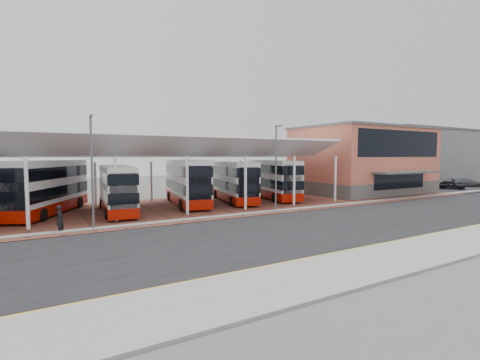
{
  "coord_description": "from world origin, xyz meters",
  "views": [
    {
      "loc": [
        -17.38,
        -20.01,
        5.26
      ],
      "look_at": [
        -1.22,
        7.47,
        3.03
      ],
      "focal_mm": 26.0,
      "sensor_mm": 36.0,
      "label": 1
    }
  ],
  "objects_px": {
    "pedestrian": "(60,219)",
    "bus_1": "(48,187)",
    "carpark_car_b": "(467,182)",
    "bus_4": "(233,182)",
    "bus_5": "(272,179)",
    "carpark_car_a": "(451,185)",
    "bus_3": "(187,182)",
    "bus_2": "(117,189)",
    "terminal": "(363,160)"
  },
  "relations": [
    {
      "from": "bus_4",
      "to": "carpark_car_a",
      "type": "bearing_deg",
      "value": 5.49
    },
    {
      "from": "bus_2",
      "to": "pedestrian",
      "type": "height_order",
      "value": "bus_2"
    },
    {
      "from": "bus_3",
      "to": "carpark_car_b",
      "type": "xyz_separation_m",
      "value": [
        48.93,
        -3.89,
        -1.67
      ]
    },
    {
      "from": "bus_5",
      "to": "carpark_car_b",
      "type": "bearing_deg",
      "value": 6.86
    },
    {
      "from": "bus_3",
      "to": "carpark_car_a",
      "type": "relative_size",
      "value": 2.99
    },
    {
      "from": "bus_1",
      "to": "bus_2",
      "type": "bearing_deg",
      "value": 3.69
    },
    {
      "from": "bus_1",
      "to": "pedestrian",
      "type": "height_order",
      "value": "bus_1"
    },
    {
      "from": "bus_2",
      "to": "bus_4",
      "type": "relative_size",
      "value": 0.94
    },
    {
      "from": "bus_2",
      "to": "bus_4",
      "type": "xyz_separation_m",
      "value": [
        13.03,
        1.4,
        0.12
      ]
    },
    {
      "from": "bus_2",
      "to": "bus_1",
      "type": "bearing_deg",
      "value": 162.12
    },
    {
      "from": "bus_4",
      "to": "carpark_car_b",
      "type": "distance_m",
      "value": 43.59
    },
    {
      "from": "bus_5",
      "to": "carpark_car_b",
      "type": "xyz_separation_m",
      "value": [
        37.84,
        -3.65,
        -1.61
      ]
    },
    {
      "from": "bus_4",
      "to": "carpark_car_b",
      "type": "bearing_deg",
      "value": 8.25
    },
    {
      "from": "bus_2",
      "to": "terminal",
      "type": "bearing_deg",
      "value": 6.74
    },
    {
      "from": "terminal",
      "to": "carpark_car_a",
      "type": "height_order",
      "value": "terminal"
    },
    {
      "from": "terminal",
      "to": "bus_4",
      "type": "distance_m",
      "value": 21.19
    },
    {
      "from": "bus_3",
      "to": "bus_4",
      "type": "relative_size",
      "value": 1.06
    },
    {
      "from": "bus_2",
      "to": "bus_5",
      "type": "height_order",
      "value": "bus_5"
    },
    {
      "from": "bus_2",
      "to": "bus_5",
      "type": "distance_m",
      "value": 18.68
    },
    {
      "from": "bus_3",
      "to": "carpark_car_a",
      "type": "xyz_separation_m",
      "value": [
        41.64,
        -5.07,
        -1.67
      ]
    },
    {
      "from": "terminal",
      "to": "bus_2",
      "type": "bearing_deg",
      "value": -178.38
    },
    {
      "from": "bus_1",
      "to": "carpark_car_a",
      "type": "distance_m",
      "value": 54.95
    },
    {
      "from": "bus_1",
      "to": "bus_3",
      "type": "bearing_deg",
      "value": 24.39
    },
    {
      "from": "bus_4",
      "to": "bus_5",
      "type": "distance_m",
      "value": 5.59
    },
    {
      "from": "bus_1",
      "to": "carpark_car_b",
      "type": "bearing_deg",
      "value": 22.61
    },
    {
      "from": "carpark_car_a",
      "to": "bus_1",
      "type": "bearing_deg",
      "value": 147.93
    },
    {
      "from": "terminal",
      "to": "bus_5",
      "type": "relative_size",
      "value": 1.59
    },
    {
      "from": "pedestrian",
      "to": "carpark_car_a",
      "type": "xyz_separation_m",
      "value": [
        54.17,
        3.23,
        -0.21
      ]
    },
    {
      "from": "carpark_car_b",
      "to": "bus_3",
      "type": "bearing_deg",
      "value": 135.19
    },
    {
      "from": "bus_4",
      "to": "bus_5",
      "type": "bearing_deg",
      "value": 14.48
    },
    {
      "from": "terminal",
      "to": "bus_4",
      "type": "bearing_deg",
      "value": 178.82
    },
    {
      "from": "bus_3",
      "to": "carpark_car_a",
      "type": "height_order",
      "value": "bus_3"
    },
    {
      "from": "pedestrian",
      "to": "bus_1",
      "type": "bearing_deg",
      "value": -11.63
    },
    {
      "from": "bus_1",
      "to": "bus_4",
      "type": "xyz_separation_m",
      "value": [
        18.51,
        -0.93,
        -0.14
      ]
    },
    {
      "from": "bus_5",
      "to": "carpark_car_a",
      "type": "relative_size",
      "value": 2.92
    },
    {
      "from": "carpark_car_b",
      "to": "carpark_car_a",
      "type": "bearing_deg",
      "value": 148.89
    },
    {
      "from": "terminal",
      "to": "bus_1",
      "type": "height_order",
      "value": "terminal"
    },
    {
      "from": "bus_5",
      "to": "pedestrian",
      "type": "xyz_separation_m",
      "value": [
        -23.63,
        -8.05,
        -1.4
      ]
    },
    {
      "from": "bus_2",
      "to": "pedestrian",
      "type": "distance_m",
      "value": 8.29
    },
    {
      "from": "bus_2",
      "to": "bus_5",
      "type": "xyz_separation_m",
      "value": [
        18.61,
        1.56,
        0.19
      ]
    },
    {
      "from": "terminal",
      "to": "bus_3",
      "type": "xyz_separation_m",
      "value": [
        -26.56,
        0.84,
        -2.23
      ]
    },
    {
      "from": "bus_5",
      "to": "carpark_car_b",
      "type": "relative_size",
      "value": 2.49
    },
    {
      "from": "bus_3",
      "to": "bus_4",
      "type": "xyz_separation_m",
      "value": [
        5.51,
        -0.41,
        -0.13
      ]
    },
    {
      "from": "bus_5",
      "to": "pedestrian",
      "type": "relative_size",
      "value": 6.36
    },
    {
      "from": "bus_3",
      "to": "carpark_car_a",
      "type": "distance_m",
      "value": 41.98
    },
    {
      "from": "bus_4",
      "to": "pedestrian",
      "type": "bearing_deg",
      "value": -143.54
    },
    {
      "from": "bus_3",
      "to": "bus_5",
      "type": "height_order",
      "value": "bus_3"
    },
    {
      "from": "bus_1",
      "to": "bus_3",
      "type": "xyz_separation_m",
      "value": [
        13.0,
        -0.52,
        -0.01
      ]
    },
    {
      "from": "carpark_car_a",
      "to": "carpark_car_b",
      "type": "distance_m",
      "value": 7.39
    },
    {
      "from": "pedestrian",
      "to": "carpark_car_a",
      "type": "height_order",
      "value": "pedestrian"
    }
  ]
}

